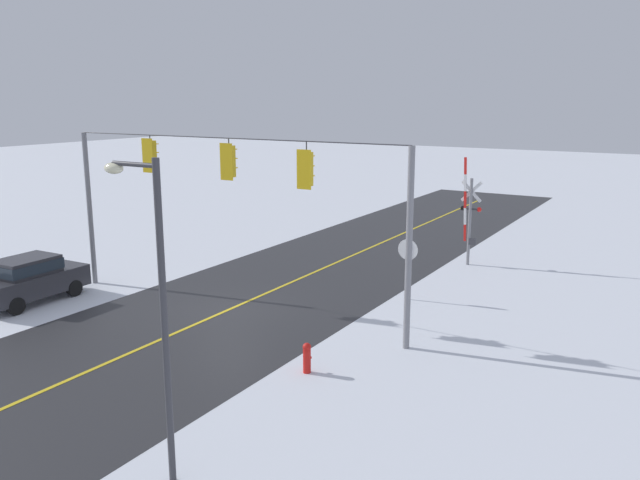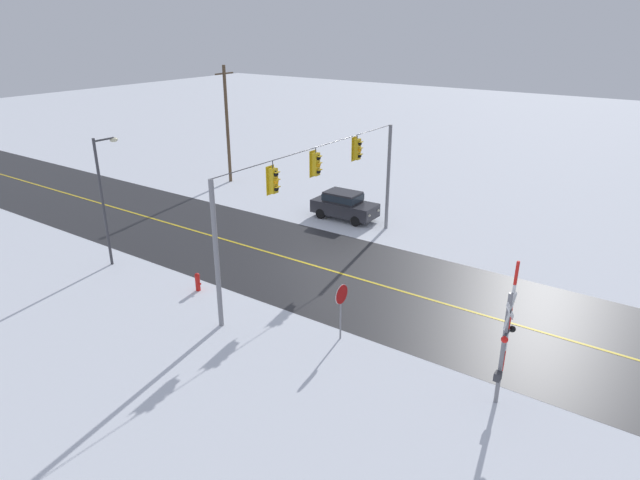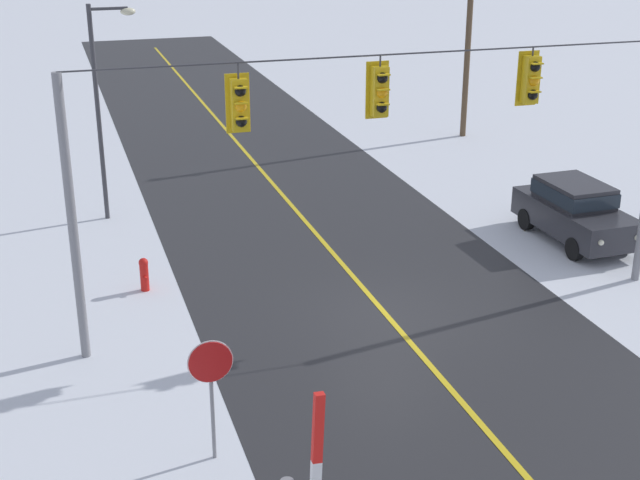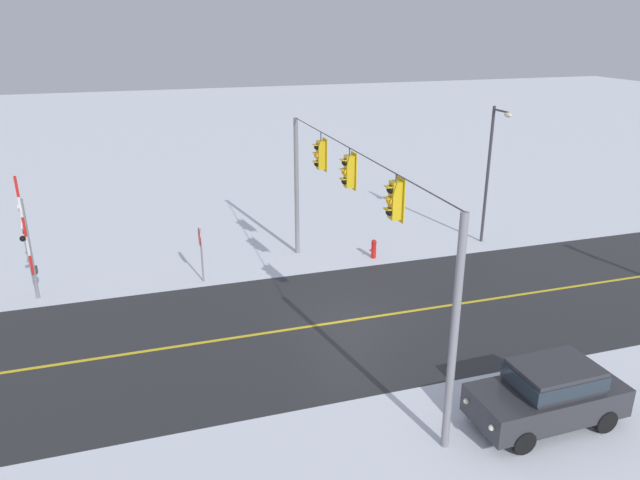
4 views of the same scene
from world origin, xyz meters
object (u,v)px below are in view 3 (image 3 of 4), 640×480
Objects in this scene: streetlamp_near at (104,93)px; fire_hydrant at (144,273)px; stop_sign at (211,374)px; utility_pole at (469,27)px; parked_car_charcoal at (575,209)px.

streetlamp_near reaches higher than fire_hydrant.
utility_pole is (14.30, 19.55, 2.76)m from stop_sign.
parked_car_charcoal is at bearing -25.37° from streetlamp_near.
utility_pole reaches higher than parked_car_charcoal.
parked_car_charcoal is 14.22m from streetlamp_near.
fire_hydrant is at bearing 179.50° from parked_car_charcoal.
utility_pole is at bearing 53.82° from stop_sign.
streetlamp_near is at bearing 154.63° from parked_car_charcoal.
streetlamp_near is 0.75× the size of utility_pole.
stop_sign is 0.55× the size of parked_car_charcoal.
stop_sign is 24.38m from utility_pole.
fire_hydrant is 0.10× the size of utility_pole.
stop_sign is at bearing -147.72° from parked_car_charcoal.
stop_sign reaches higher than parked_car_charcoal.
streetlamp_near is 7.39× the size of fire_hydrant.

